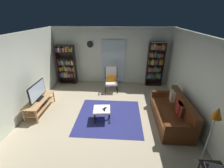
{
  "coord_description": "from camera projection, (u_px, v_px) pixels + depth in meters",
  "views": [
    {
      "loc": [
        0.47,
        -4.04,
        3.11
      ],
      "look_at": [
        0.15,
        0.83,
        0.83
      ],
      "focal_mm": 24.24,
      "sensor_mm": 36.0,
      "label": 1
    }
  ],
  "objects": [
    {
      "name": "ground_plane",
      "position": [
        106.0,
        117.0,
        5.0
      ],
      "size": [
        7.02,
        7.02,
        0.0
      ],
      "primitive_type": "plane",
      "color": "tan"
    },
    {
      "name": "wall_back",
      "position": [
        112.0,
        56.0,
        7.07
      ],
      "size": [
        5.6,
        0.06,
        2.6
      ],
      "primitive_type": "cube",
      "color": "silver",
      "rests_on": "ground"
    },
    {
      "name": "wall_left",
      "position": [
        17.0,
        79.0,
        4.61
      ],
      "size": [
        0.06,
        6.0,
        2.6
      ],
      "primitive_type": "cube",
      "color": "silver",
      "rests_on": "ground"
    },
    {
      "name": "wall_right",
      "position": [
        199.0,
        84.0,
        4.29
      ],
      "size": [
        0.06,
        6.0,
        2.6
      ],
      "primitive_type": "cube",
      "color": "silver",
      "rests_on": "ground"
    },
    {
      "name": "glass_door_panel",
      "position": [
        113.0,
        62.0,
        7.11
      ],
      "size": [
        1.1,
        0.01,
        2.0
      ],
      "primitive_type": "cube",
      "color": "silver"
    },
    {
      "name": "area_rug",
      "position": [
        109.0,
        116.0,
        5.03
      ],
      "size": [
        2.09,
        2.01,
        0.01
      ],
      "primitive_type": "cube",
      "color": "navy",
      "rests_on": "ground"
    },
    {
      "name": "tv_stand",
      "position": [
        40.0,
        103.0,
        5.2
      ],
      "size": [
        0.5,
        1.37,
        0.48
      ],
      "color": "tan",
      "rests_on": "ground"
    },
    {
      "name": "television",
      "position": [
        37.0,
        92.0,
        5.0
      ],
      "size": [
        0.2,
        0.96,
        0.59
      ],
      "color": "black",
      "rests_on": "tv_stand"
    },
    {
      "name": "bookshelf_near_tv",
      "position": [
        67.0,
        64.0,
        7.12
      ],
      "size": [
        0.83,
        0.3,
        1.83
      ],
      "color": "black",
      "rests_on": "ground"
    },
    {
      "name": "bookshelf_near_sofa",
      "position": [
        155.0,
        63.0,
        6.84
      ],
      "size": [
        0.72,
        0.3,
        2.01
      ],
      "color": "black",
      "rests_on": "ground"
    },
    {
      "name": "leather_sofa",
      "position": [
        172.0,
        113.0,
        4.69
      ],
      "size": [
        0.87,
        1.95,
        0.82
      ],
      "color": "#552911",
      "rests_on": "ground"
    },
    {
      "name": "lounge_armchair",
      "position": [
        111.0,
        78.0,
        6.61
      ],
      "size": [
        0.62,
        0.7,
        1.02
      ],
      "color": "black",
      "rests_on": "ground"
    },
    {
      "name": "ottoman",
      "position": [
        102.0,
        111.0,
        4.77
      ],
      "size": [
        0.57,
        0.53,
        0.4
      ],
      "color": "white",
      "rests_on": "ground"
    },
    {
      "name": "tv_remote",
      "position": [
        104.0,
        110.0,
        4.68
      ],
      "size": [
        0.11,
        0.14,
        0.02
      ],
      "primitive_type": "cube",
      "rotation": [
        0.0,
        0.0,
        0.56
      ],
      "color": "black",
      "rests_on": "ottoman"
    },
    {
      "name": "cell_phone",
      "position": [
        105.0,
        108.0,
        4.75
      ],
      "size": [
        0.12,
        0.16,
        0.01
      ],
      "primitive_type": "cube",
      "rotation": [
        0.0,
        0.0,
        -0.47
      ],
      "color": "black",
      "rests_on": "ottoman"
    },
    {
      "name": "floor_lamp_by_sofa",
      "position": [
        215.0,
        120.0,
        2.93
      ],
      "size": [
        0.22,
        0.22,
        1.53
      ],
      "color": "#A5A5AD",
      "rests_on": "ground"
    },
    {
      "name": "wall_clock",
      "position": [
        90.0,
        44.0,
        6.83
      ],
      "size": [
        0.29,
        0.03,
        0.29
      ],
      "color": "silver"
    }
  ]
}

